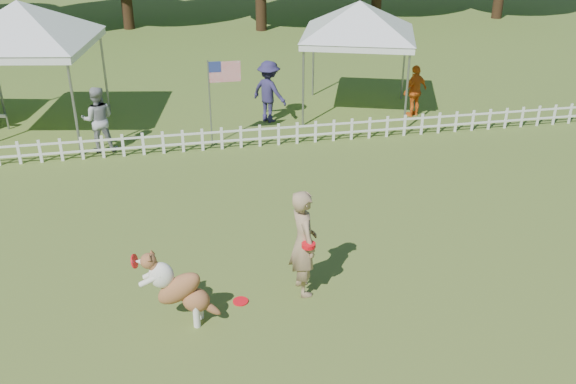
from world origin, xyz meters
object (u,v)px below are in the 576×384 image
object	(u,v)px
frisbee_on_turf	(241,301)
spectator_a	(98,119)
handler	(303,243)
canopy_tent_right	(357,59)
dog	(180,289)
canopy_tent_left	(29,71)
spectator_b	(269,92)
flag_pole	(210,104)
spectator_c	(415,91)

from	to	relation	value
frisbee_on_turf	spectator_a	bearing A→B (deg)	110.30
handler	canopy_tent_right	xyz separation A→B (m)	(3.54, 8.84, 0.65)
dog	frisbee_on_turf	world-z (taller)	dog
canopy_tent_left	canopy_tent_right	bearing A→B (deg)	10.81
canopy_tent_right	dog	bearing A→B (deg)	-102.35
frisbee_on_turf	spectator_b	world-z (taller)	spectator_b
canopy_tent_right	flag_pole	bearing A→B (deg)	-138.49
dog	spectator_c	bearing A→B (deg)	66.96
handler	flag_pole	size ratio (longest dim) A/B	0.83
spectator_b	spectator_c	size ratio (longest dim) A/B	1.16
flag_pole	spectator_a	bearing A→B (deg)	176.39
spectator_b	spectator_c	xyz separation A→B (m)	(4.28, -0.36, -0.12)
flag_pole	spectator_c	xyz separation A→B (m)	(6.08, 1.18, -0.38)
dog	canopy_tent_right	size ratio (longest dim) A/B	0.39
flag_pole	spectator_c	size ratio (longest dim) A/B	1.50
frisbee_on_turf	canopy_tent_right	bearing A→B (deg)	62.66
spectator_b	spectator_c	bearing A→B (deg)	-135.76
handler	spectator_c	bearing A→B (deg)	-39.04
spectator_a	canopy_tent_right	bearing A→B (deg)	-166.12
dog	spectator_a	distance (m)	7.80
canopy_tent_left	canopy_tent_right	xyz separation A→B (m)	(9.10, 0.09, -0.16)
spectator_b	canopy_tent_left	bearing A→B (deg)	46.94
canopy_tent_right	flag_pole	xyz separation A→B (m)	(-4.48, -1.88, -0.46)
canopy_tent_right	spectator_a	xyz separation A→B (m)	(-7.33, -1.69, -0.75)
handler	spectator_b	bearing A→B (deg)	-12.56
dog	flag_pole	distance (m)	7.52
canopy_tent_right	handler	bearing A→B (deg)	-93.06
handler	flag_pole	bearing A→B (deg)	0.93
frisbee_on_turf	spectator_b	size ratio (longest dim) A/B	0.15
flag_pole	spectator_b	distance (m)	2.39
frisbee_on_turf	canopy_tent_right	xyz separation A→B (m)	(4.64, 8.97, 1.59)
spectator_a	spectator_c	distance (m)	8.98
handler	spectator_b	distance (m)	8.55
canopy_tent_left	frisbee_on_turf	bearing A→B (deg)	-53.09
canopy_tent_right	spectator_b	distance (m)	2.80
canopy_tent_left	canopy_tent_right	distance (m)	9.10
spectator_c	canopy_tent_right	bearing A→B (deg)	-48.80
handler	canopy_tent_left	distance (m)	10.40
frisbee_on_turf	canopy_tent_left	world-z (taller)	canopy_tent_left
spectator_c	canopy_tent_left	bearing A→B (deg)	-28.46
handler	dog	xyz separation A→B (m)	(-2.07, -0.46, -0.33)
spectator_b	handler	bearing A→B (deg)	133.36
handler	flag_pole	distance (m)	7.02
frisbee_on_turf	canopy_tent_left	xyz separation A→B (m)	(-4.46, 8.88, 1.75)
canopy_tent_right	spectator_c	xyz separation A→B (m)	(1.60, -0.70, -0.84)
spectator_c	handler	bearing A→B (deg)	32.55
spectator_a	dog	bearing A→B (deg)	103.61
spectator_a	spectator_b	bearing A→B (deg)	-162.80
spectator_a	spectator_c	size ratio (longest dim) A/B	1.12
handler	spectator_a	world-z (taller)	handler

